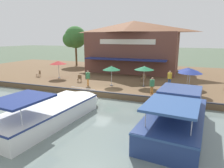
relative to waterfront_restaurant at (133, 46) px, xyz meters
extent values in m
plane|color=#4C5B47|center=(13.90, 0.17, -4.54)|extent=(220.00, 220.00, 0.00)
cube|color=brown|center=(2.90, 0.17, -4.24)|extent=(22.00, 56.00, 0.60)
cube|color=#2D2D33|center=(13.80, 0.17, -3.89)|extent=(0.20, 50.40, 0.10)
cube|color=brown|center=(-0.02, 0.00, -0.93)|extent=(7.59, 13.41, 6.02)
pyramid|color=brown|center=(-0.02, 0.00, 2.95)|extent=(7.97, 14.08, 1.73)
cube|color=navy|center=(4.68, 0.00, -1.64)|extent=(1.80, 11.40, 0.16)
cube|color=silver|center=(3.82, 0.00, 0.73)|extent=(0.08, 8.05, 0.70)
cylinder|color=#B7B7B7|center=(9.33, -7.55, -2.88)|extent=(0.06, 0.06, 2.13)
cylinder|color=#2D2D33|center=(9.33, -7.55, -3.91)|extent=(0.36, 0.36, 0.06)
cone|color=maroon|center=(9.33, -7.55, -1.88)|extent=(2.15, 2.15, 0.41)
cone|color=white|center=(9.33, -7.55, -1.86)|extent=(1.33, 1.33, 0.33)
sphere|color=white|center=(9.33, -7.55, -1.67)|extent=(0.08, 0.08, 0.08)
cylinder|color=#B7B7B7|center=(9.96, 3.89, -2.89)|extent=(0.06, 0.06, 2.10)
cylinder|color=#2D2D33|center=(9.96, 3.89, -3.91)|extent=(0.36, 0.36, 0.06)
cone|color=#19663D|center=(9.96, 3.89, -1.90)|extent=(2.08, 2.08, 0.39)
cone|color=silver|center=(9.96, 3.89, -1.88)|extent=(1.29, 1.29, 0.31)
sphere|color=silver|center=(9.96, 3.89, -1.70)|extent=(0.08, 0.08, 0.08)
cylinder|color=#B7B7B7|center=(11.17, 8.51, -2.81)|extent=(0.06, 0.06, 2.26)
cylinder|color=#2D2D33|center=(11.17, 8.51, -3.91)|extent=(0.36, 0.36, 0.06)
cone|color=navy|center=(11.17, 8.51, -1.75)|extent=(2.20, 2.20, 0.45)
cone|color=yellow|center=(11.17, 8.51, -1.73)|extent=(1.36, 1.36, 0.36)
sphere|color=yellow|center=(11.17, 8.51, -1.52)|extent=(0.08, 0.08, 0.08)
cylinder|color=#B7B7B7|center=(10.80, 0.45, -2.92)|extent=(0.06, 0.06, 2.04)
cylinder|color=#2D2D33|center=(10.80, 0.45, -3.91)|extent=(0.36, 0.36, 0.06)
cone|color=#19663D|center=(10.80, 0.45, -1.97)|extent=(1.93, 1.93, 0.43)
cone|color=silver|center=(10.80, 0.45, -1.95)|extent=(1.20, 1.20, 0.34)
sphere|color=silver|center=(10.80, 0.45, -1.75)|extent=(0.08, 0.08, 0.08)
cylinder|color=#B7B7B7|center=(8.65, 8.34, -2.93)|extent=(0.06, 0.06, 2.01)
cylinder|color=#2D2D33|center=(8.65, 8.34, -3.91)|extent=(0.36, 0.36, 0.06)
cone|color=navy|center=(8.65, 8.34, -1.99)|extent=(2.14, 2.14, 0.39)
cone|color=yellow|center=(8.65, 8.34, -1.97)|extent=(1.33, 1.33, 0.31)
sphere|color=yellow|center=(8.65, 8.34, -1.79)|extent=(0.08, 0.08, 0.08)
cube|color=brown|center=(8.65, 11.90, -3.73)|extent=(0.04, 0.04, 0.42)
cube|color=brown|center=(12.75, 8.66, -3.73)|extent=(0.05, 0.05, 0.42)
cube|color=brown|center=(12.88, 8.28, -3.73)|extent=(0.05, 0.05, 0.42)
cube|color=brown|center=(12.37, 8.52, -3.73)|extent=(0.05, 0.05, 0.42)
cube|color=brown|center=(12.50, 8.15, -3.73)|extent=(0.05, 0.05, 0.42)
cube|color=brown|center=(12.62, 8.40, -3.51)|extent=(0.56, 0.56, 0.05)
cube|color=brown|center=(12.44, 8.34, -3.29)|extent=(0.18, 0.43, 0.40)
cube|color=brown|center=(7.83, 3.51, -3.73)|extent=(0.05, 0.05, 0.42)
cube|color=brown|center=(7.75, 3.11, -3.73)|extent=(0.05, 0.05, 0.42)
cube|color=brown|center=(7.43, 3.58, -3.73)|extent=(0.05, 0.05, 0.42)
cube|color=brown|center=(7.35, 3.19, -3.73)|extent=(0.05, 0.05, 0.42)
cube|color=brown|center=(7.59, 3.35, -3.51)|extent=(0.52, 0.52, 0.05)
cube|color=brown|center=(7.39, 3.39, -3.29)|extent=(0.13, 0.44, 0.40)
cube|color=brown|center=(10.67, -3.52, -3.73)|extent=(0.05, 0.05, 0.42)
cube|color=brown|center=(10.79, -3.90, -3.73)|extent=(0.05, 0.05, 0.42)
cube|color=brown|center=(10.29, -3.65, -3.73)|extent=(0.05, 0.05, 0.42)
cube|color=brown|center=(10.41, -4.03, -3.73)|extent=(0.05, 0.05, 0.42)
cube|color=brown|center=(10.54, -3.77, -3.51)|extent=(0.56, 0.56, 0.05)
cube|color=brown|center=(10.35, -3.84, -3.29)|extent=(0.18, 0.43, 0.40)
cube|color=brown|center=(9.83, -10.59, -3.73)|extent=(0.05, 0.05, 0.42)
cube|color=brown|center=(9.69, -10.96, -3.73)|extent=(0.05, 0.05, 0.42)
cube|color=brown|center=(9.46, -10.44, -3.73)|extent=(0.05, 0.05, 0.42)
cube|color=brown|center=(9.31, -10.82, -3.73)|extent=(0.05, 0.05, 0.42)
cube|color=brown|center=(9.57, -10.70, -3.51)|extent=(0.57, 0.57, 0.05)
cube|color=brown|center=(9.39, -10.63, -3.29)|extent=(0.20, 0.42, 0.40)
cylinder|color=orange|center=(12.70, 5.33, -3.55)|extent=(0.13, 0.13, 0.78)
cylinder|color=orange|center=(12.78, 5.19, -3.55)|extent=(0.13, 0.13, 0.78)
cylinder|color=#337547|center=(12.74, 5.26, -2.85)|extent=(0.46, 0.46, 0.62)
sphere|color=tan|center=(12.74, 5.26, -2.43)|extent=(0.21, 0.21, 0.21)
cylinder|color=orange|center=(11.87, -1.96, -3.53)|extent=(0.13, 0.13, 0.82)
cylinder|color=orange|center=(11.70, -2.00, -3.53)|extent=(0.13, 0.13, 0.82)
cylinder|color=#337547|center=(11.78, -1.98, -2.79)|extent=(0.48, 0.48, 0.65)
sphere|color=tan|center=(11.78, -1.98, -2.36)|extent=(0.22, 0.22, 0.22)
cylinder|color=#2D5193|center=(8.66, 6.40, -3.53)|extent=(0.13, 0.13, 0.82)
cylinder|color=#2D5193|center=(8.64, 6.57, -3.53)|extent=(0.13, 0.13, 0.82)
cylinder|color=gold|center=(8.65, 6.49, -2.80)|extent=(0.48, 0.48, 0.65)
sphere|color=tan|center=(8.65, 6.49, -2.36)|extent=(0.22, 0.22, 0.22)
cube|color=white|center=(20.67, -0.52, -3.86)|extent=(8.27, 3.82, 1.19)
ellipsoid|color=white|center=(16.68, -0.13, -3.86)|extent=(3.09, 3.17, 1.19)
cube|color=navy|center=(20.67, -0.52, -3.35)|extent=(8.37, 3.87, 0.10)
cube|color=navy|center=(22.54, -0.70, -2.21)|extent=(3.44, 2.90, 0.13)
cylinder|color=silver|center=(23.60, 0.28, -2.74)|extent=(0.05, 0.05, 1.05)
cylinder|color=silver|center=(16.35, -0.10, -2.97)|extent=(0.28, 2.45, 0.04)
cube|color=navy|center=(18.97, 7.79, -3.81)|extent=(7.72, 3.86, 1.29)
ellipsoid|color=navy|center=(15.26, 8.15, -3.81)|extent=(2.91, 3.23, 1.29)
cube|color=#2D4C84|center=(18.97, 7.79, -3.25)|extent=(7.81, 3.91, 0.10)
cube|color=navy|center=(17.66, 7.92, -2.56)|extent=(3.04, 2.78, 1.21)
cube|color=black|center=(19.04, 7.78, -2.41)|extent=(0.28, 2.20, 0.42)
cube|color=#2D4C84|center=(20.71, 7.62, -2.14)|extent=(3.51, 2.98, 0.13)
cylinder|color=silver|center=(21.80, 8.62, -2.65)|extent=(0.05, 0.05, 1.03)
cylinder|color=silver|center=(21.58, 6.43, -2.65)|extent=(0.05, 0.05, 1.03)
cylinder|color=brown|center=(-2.80, -12.09, -2.06)|extent=(0.37, 0.37, 3.76)
sphere|color=#387033|center=(-2.80, -12.09, 1.36)|extent=(4.11, 4.11, 4.11)
sphere|color=#387033|center=(-1.98, -12.71, 0.95)|extent=(2.88, 2.88, 2.88)
camera|label=1|loc=(31.06, 8.21, 1.28)|focal=32.00mm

